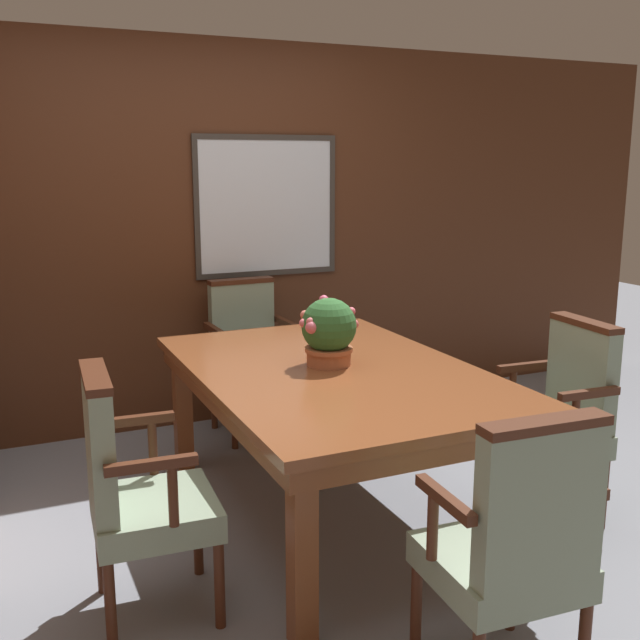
{
  "coord_description": "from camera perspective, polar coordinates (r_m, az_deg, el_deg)",
  "views": [
    {
      "loc": [
        -1.27,
        -2.93,
        1.7
      ],
      "look_at": [
        0.18,
        0.28,
        0.95
      ],
      "focal_mm": 42.0,
      "sensor_mm": 36.0,
      "label": 1
    }
  ],
  "objects": [
    {
      "name": "ground_plane",
      "position": [
        3.62,
        -0.76,
        -16.03
      ],
      "size": [
        14.0,
        14.0,
        0.0
      ],
      "primitive_type": "plane",
      "color": "gray"
    },
    {
      "name": "wall_back",
      "position": [
        4.88,
        -9.04,
        6.29
      ],
      "size": [
        7.2,
        0.08,
        2.45
      ],
      "color": "#4C2816",
      "rests_on": "ground_plane"
    },
    {
      "name": "dining_table",
      "position": [
        3.55,
        1.0,
        -5.04
      ],
      "size": [
        1.25,
        1.91,
        0.75
      ],
      "color": "brown",
      "rests_on": "ground_plane"
    },
    {
      "name": "chair_left_near",
      "position": [
        2.92,
        -14.02,
        -12.15
      ],
      "size": [
        0.48,
        0.53,
        0.97
      ],
      "rotation": [
        0.0,
        0.0,
        1.51
      ],
      "color": "#472314",
      "rests_on": "ground_plane"
    },
    {
      "name": "chair_head_near",
      "position": [
        2.54,
        14.63,
        -16.09
      ],
      "size": [
        0.53,
        0.48,
        0.97
      ],
      "rotation": [
        0.0,
        0.0,
        3.08
      ],
      "color": "#472314",
      "rests_on": "ground_plane"
    },
    {
      "name": "chair_head_far",
      "position": [
        4.76,
        -5.48,
        -2.36
      ],
      "size": [
        0.52,
        0.47,
        0.97
      ],
      "rotation": [
        0.0,
        0.0,
        0.03
      ],
      "color": "#472314",
      "rests_on": "ground_plane"
    },
    {
      "name": "chair_right_near",
      "position": [
        3.78,
        17.81,
        -6.75
      ],
      "size": [
        0.48,
        0.53,
        0.97
      ],
      "rotation": [
        0.0,
        0.0,
        -1.64
      ],
      "color": "#472314",
      "rests_on": "ground_plane"
    },
    {
      "name": "potted_plant",
      "position": [
        3.53,
        0.66,
        -0.87
      ],
      "size": [
        0.29,
        0.26,
        0.33
      ],
      "color": "#B2603D",
      "rests_on": "dining_table"
    }
  ]
}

